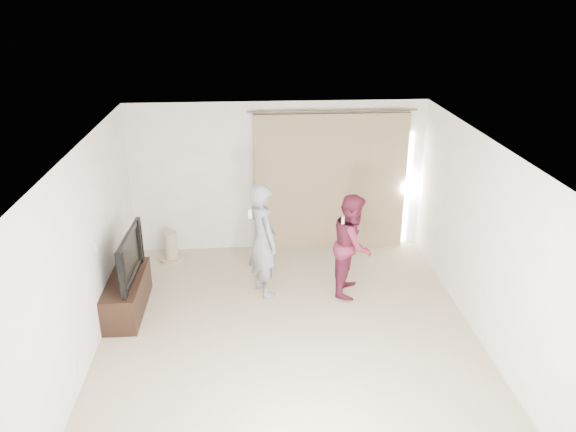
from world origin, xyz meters
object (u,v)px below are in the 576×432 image
object	(u,v)px
person_man	(263,240)
person_woman	(353,244)
tv_console	(127,295)
tv	(122,257)

from	to	relation	value
person_man	person_woman	world-z (taller)	person_man
tv_console	person_man	size ratio (longest dim) A/B	0.77
tv_console	person_woman	xyz separation A→B (m)	(3.29, 0.34, 0.52)
person_man	person_woman	size ratio (longest dim) A/B	1.12
tv_console	person_man	xyz separation A→B (m)	(1.96, 0.38, 0.62)
tv	person_man	bearing A→B (deg)	-77.03
tv_console	person_man	world-z (taller)	person_man
tv_console	tv	world-z (taller)	tv
tv_console	tv	size ratio (longest dim) A/B	1.12
tv	person_man	world-z (taller)	person_man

